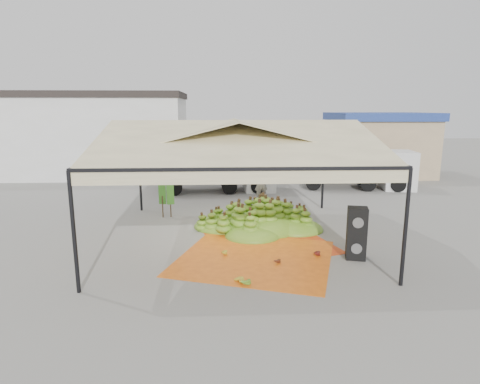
{
  "coord_description": "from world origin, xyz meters",
  "views": [
    {
      "loc": [
        -0.53,
        -13.22,
        4.39
      ],
      "look_at": [
        0.2,
        1.5,
        1.3
      ],
      "focal_mm": 30.0,
      "sensor_mm": 36.0,
      "label": 1
    }
  ],
  "objects_px": {
    "banana_heap": "(261,215)",
    "vendor": "(261,183)",
    "speaker_stack": "(357,233)",
    "truck_right": "(361,165)",
    "truck_left": "(223,168)"
  },
  "relations": [
    {
      "from": "vendor",
      "to": "truck_left",
      "type": "height_order",
      "value": "truck_left"
    },
    {
      "from": "truck_right",
      "to": "vendor",
      "type": "bearing_deg",
      "value": -144.81
    },
    {
      "from": "banana_heap",
      "to": "speaker_stack",
      "type": "relative_size",
      "value": 3.19
    },
    {
      "from": "banana_heap",
      "to": "vendor",
      "type": "distance_m",
      "value": 4.52
    },
    {
      "from": "vendor",
      "to": "truck_left",
      "type": "distance_m",
      "value": 3.12
    },
    {
      "from": "banana_heap",
      "to": "truck_right",
      "type": "relative_size",
      "value": 0.79
    },
    {
      "from": "vendor",
      "to": "truck_right",
      "type": "height_order",
      "value": "truck_right"
    },
    {
      "from": "banana_heap",
      "to": "vendor",
      "type": "height_order",
      "value": "vendor"
    },
    {
      "from": "speaker_stack",
      "to": "vendor",
      "type": "bearing_deg",
      "value": 119.18
    },
    {
      "from": "speaker_stack",
      "to": "vendor",
      "type": "xyz_separation_m",
      "value": [
        -2.06,
        7.62,
        0.09
      ]
    },
    {
      "from": "vendor",
      "to": "truck_right",
      "type": "distance_m",
      "value": 6.61
    },
    {
      "from": "banana_heap",
      "to": "truck_left",
      "type": "relative_size",
      "value": 0.83
    },
    {
      "from": "banana_heap",
      "to": "speaker_stack",
      "type": "xyz_separation_m",
      "value": [
        2.52,
        -3.14,
        0.25
      ]
    },
    {
      "from": "truck_right",
      "to": "truck_left",
      "type": "bearing_deg",
      "value": -168.37
    },
    {
      "from": "vendor",
      "to": "truck_right",
      "type": "bearing_deg",
      "value": -166.87
    }
  ]
}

